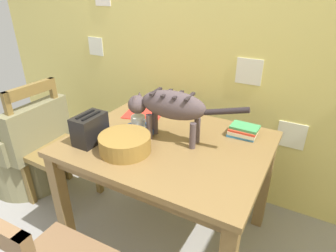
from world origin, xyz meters
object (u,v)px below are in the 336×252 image
at_px(wicker_basket, 125,143).
at_px(wooden_chair_near, 55,148).
at_px(book_stack, 243,131).
at_px(dining_table, 168,154).
at_px(coffee_mug, 139,122).
at_px(saucer_bowl, 139,130).
at_px(wicker_armchair, 29,156).
at_px(toaster, 90,129).
at_px(cat, 169,107).
at_px(magazine, 144,114).

height_order(wicker_basket, wooden_chair_near, wooden_chair_near).
bearing_deg(book_stack, dining_table, -142.96).
relative_size(dining_table, book_stack, 6.36).
height_order(dining_table, coffee_mug, coffee_mug).
xyz_separation_m(saucer_bowl, wicker_armchair, (-1.11, -0.07, -0.49)).
relative_size(coffee_mug, wicker_basket, 0.45).
bearing_deg(wicker_basket, saucer_bowl, 105.68).
bearing_deg(wicker_basket, book_stack, 43.34).
bearing_deg(toaster, book_stack, 33.55).
distance_m(saucer_bowl, coffee_mug, 0.06).
distance_m(book_stack, wicker_armchair, 1.81).
height_order(toaster, wicker_armchair, toaster).
distance_m(cat, wicker_basket, 0.32).
distance_m(cat, saucer_bowl, 0.29).
relative_size(saucer_bowl, toaster, 0.98).
bearing_deg(wicker_basket, dining_table, 54.49).
relative_size(wicker_basket, wicker_armchair, 0.37).
xyz_separation_m(magazine, toaster, (-0.05, -0.48, 0.08)).
relative_size(saucer_bowl, book_stack, 1.08).
relative_size(saucer_bowl, coffee_mug, 1.52).
xyz_separation_m(dining_table, book_stack, (0.37, 0.28, 0.13)).
bearing_deg(wicker_basket, wooden_chair_near, 169.62).
relative_size(dining_table, magazine, 4.45).
height_order(coffee_mug, book_stack, coffee_mug).
relative_size(cat, book_stack, 3.91).
bearing_deg(magazine, wicker_armchair, -175.79).
distance_m(saucer_bowl, magazine, 0.28).
distance_m(coffee_mug, magazine, 0.29).
relative_size(dining_table, cat, 1.62).
relative_size(saucer_bowl, wicker_basket, 0.69).
xyz_separation_m(magazine, wicker_armchair, (-0.98, -0.32, -0.48)).
bearing_deg(book_stack, coffee_mug, -154.82).
height_order(dining_table, wooden_chair_near, wooden_chair_near).
height_order(cat, book_stack, cat).
relative_size(magazine, wicker_armchair, 0.33).
xyz_separation_m(book_stack, wooden_chair_near, (-1.33, -0.34, -0.32)).
bearing_deg(wicker_armchair, wicker_basket, -99.45).
xyz_separation_m(wicker_basket, wicker_armchair, (-1.18, 0.15, -0.53)).
bearing_deg(magazine, dining_table, -50.93).
xyz_separation_m(wooden_chair_near, wicker_armchair, (-0.37, 0.00, -0.19)).
distance_m(coffee_mug, wicker_basket, 0.23).
relative_size(coffee_mug, wicker_armchair, 0.17).
distance_m(saucer_bowl, wicker_basket, 0.23).
xyz_separation_m(coffee_mug, wicker_basket, (0.06, -0.22, -0.02)).
bearing_deg(wicker_basket, magazine, 112.10).
relative_size(magazine, toaster, 1.30).
bearing_deg(coffee_mug, cat, 4.54).
xyz_separation_m(saucer_bowl, toaster, (-0.18, -0.23, 0.07)).
height_order(coffee_mug, wicker_armchair, coffee_mug).
relative_size(magazine, wooden_chair_near, 0.28).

